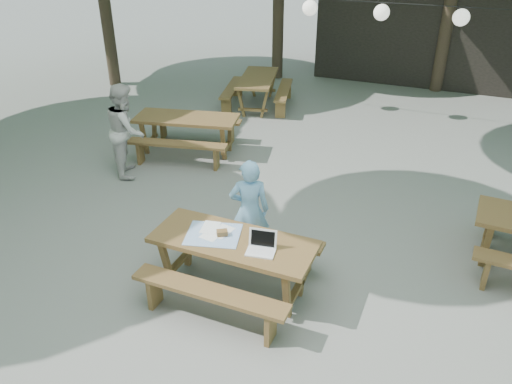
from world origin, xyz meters
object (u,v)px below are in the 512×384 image
at_px(picnic_table_nw, 187,134).
at_px(second_person, 126,130).
at_px(main_picnic_table, 234,264).
at_px(woman, 249,210).

height_order(picnic_table_nw, second_person, second_person).
distance_m(main_picnic_table, second_person, 3.95).
xyz_separation_m(picnic_table_nw, woman, (2.57, -2.76, 0.34)).
height_order(main_picnic_table, woman, woman).
xyz_separation_m(main_picnic_table, woman, (-0.11, 0.73, 0.34)).
distance_m(main_picnic_table, picnic_table_nw, 4.40).
relative_size(main_picnic_table, woman, 1.37).
bearing_deg(main_picnic_table, second_person, 144.56).
xyz_separation_m(main_picnic_table, second_person, (-3.20, 2.28, 0.45)).
height_order(picnic_table_nw, woman, woman).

